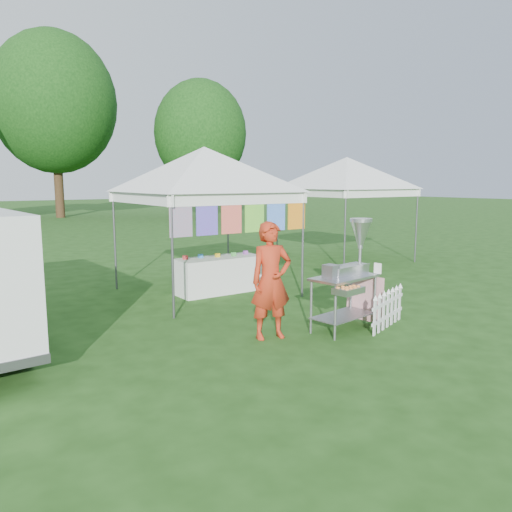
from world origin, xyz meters
TOP-DOWN VIEW (x-y plane):
  - ground at (0.00, 0.00)m, footprint 120.00×120.00m
  - canopy_main at (0.00, 3.49)m, footprint 4.24×4.24m
  - canopy_right at (5.50, 5.00)m, footprint 4.24×4.24m
  - tree_mid at (3.00, 28.00)m, footprint 7.60×7.60m
  - tree_right at (10.00, 22.00)m, footprint 5.60×5.60m
  - donut_cart at (0.66, -0.03)m, footprint 1.25×1.01m
  - vendor at (-0.70, 0.28)m, footprint 0.71×0.55m
  - picket_fence at (1.15, -0.35)m, footprint 1.19×0.45m
  - display_table at (0.24, 3.39)m, footprint 1.80×0.70m

SIDE VIEW (x-z plane):
  - ground at x=0.00m, z-range 0.00..0.00m
  - picket_fence at x=1.15m, z-range 0.01..0.57m
  - display_table at x=0.24m, z-range 0.00..0.74m
  - vendor at x=-0.70m, z-range 0.00..1.74m
  - donut_cart at x=0.66m, z-range 0.15..1.88m
  - canopy_main at x=0.00m, z-range 1.26..4.71m
  - canopy_right at x=5.50m, z-range 1.27..4.72m
  - tree_right at x=10.00m, z-range 0.97..9.39m
  - tree_mid at x=3.00m, z-range 1.38..12.90m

